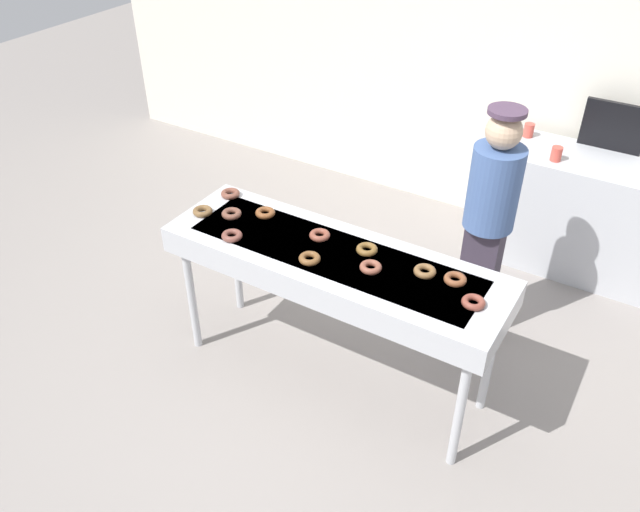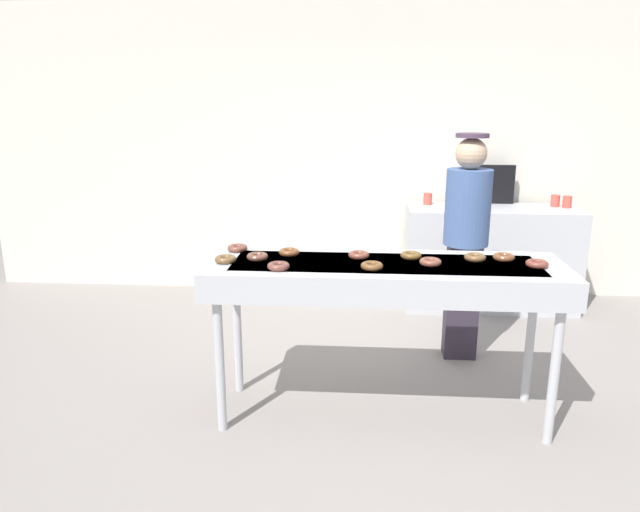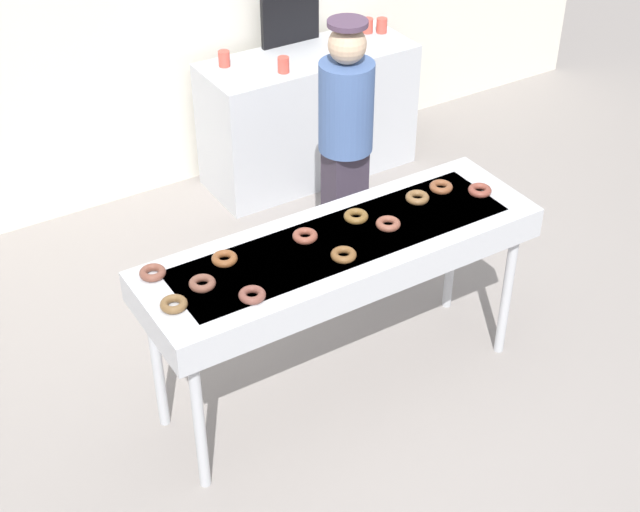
{
  "view_description": "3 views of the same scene",
  "coord_description": "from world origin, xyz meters",
  "px_view_note": "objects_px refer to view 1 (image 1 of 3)",
  "views": [
    {
      "loc": [
        1.55,
        -2.7,
        3.2
      ],
      "look_at": [
        -0.09,
        0.0,
        0.94
      ],
      "focal_mm": 36.55,
      "sensor_mm": 36.0,
      "label": 1
    },
    {
      "loc": [
        -0.14,
        -3.33,
        1.92
      ],
      "look_at": [
        -0.37,
        -0.14,
        1.06
      ],
      "focal_mm": 32.81,
      "sensor_mm": 36.0,
      "label": 2
    },
    {
      "loc": [
        -2.08,
        -3.16,
        3.62
      ],
      "look_at": [
        -0.21,
        -0.13,
        1.05
      ],
      "focal_mm": 51.81,
      "sensor_mm": 36.0,
      "label": 3
    }
  ],
  "objects_px": {
    "chocolate_donut_9": "(367,249)",
    "menu_display": "(614,126)",
    "chocolate_donut_8": "(230,194)",
    "chocolate_donut_1": "(473,302)",
    "chocolate_donut_7": "(203,211)",
    "fryer_conveyor": "(333,266)",
    "chocolate_donut_0": "(320,235)",
    "chocolate_donut_5": "(232,236)",
    "chocolate_donut_6": "(371,267)",
    "prep_counter": "(585,216)",
    "chocolate_donut_2": "(425,271)",
    "chocolate_donut_10": "(265,213)",
    "paper_cup_1": "(556,154)",
    "chocolate_donut_4": "(310,258)",
    "worker_baker": "(489,216)",
    "chocolate_donut_3": "(232,214)",
    "paper_cup_3": "(529,130)",
    "chocolate_donut_11": "(455,279)"
  },
  "relations": [
    {
      "from": "chocolate_donut_2",
      "to": "chocolate_donut_3",
      "type": "height_order",
      "value": "same"
    },
    {
      "from": "chocolate_donut_2",
      "to": "prep_counter",
      "type": "bearing_deg",
      "value": 75.06
    },
    {
      "from": "fryer_conveyor",
      "to": "chocolate_donut_0",
      "type": "relative_size",
      "value": 16.59
    },
    {
      "from": "chocolate_donut_6",
      "to": "chocolate_donut_11",
      "type": "bearing_deg",
      "value": 17.64
    },
    {
      "from": "chocolate_donut_4",
      "to": "paper_cup_1",
      "type": "bearing_deg",
      "value": 67.57
    },
    {
      "from": "chocolate_donut_7",
      "to": "worker_baker",
      "type": "relative_size",
      "value": 0.08
    },
    {
      "from": "fryer_conveyor",
      "to": "chocolate_donut_8",
      "type": "relative_size",
      "value": 16.59
    },
    {
      "from": "fryer_conveyor",
      "to": "paper_cup_3",
      "type": "relative_size",
      "value": 19.35
    },
    {
      "from": "fryer_conveyor",
      "to": "chocolate_donut_3",
      "type": "distance_m",
      "value": 0.77
    },
    {
      "from": "paper_cup_1",
      "to": "fryer_conveyor",
      "type": "bearing_deg",
      "value": -111.87
    },
    {
      "from": "chocolate_donut_11",
      "to": "menu_display",
      "type": "distance_m",
      "value": 2.27
    },
    {
      "from": "chocolate_donut_7",
      "to": "chocolate_donut_8",
      "type": "xyz_separation_m",
      "value": [
        0.01,
        0.27,
        0.0
      ]
    },
    {
      "from": "chocolate_donut_8",
      "to": "chocolate_donut_11",
      "type": "distance_m",
      "value": 1.64
    },
    {
      "from": "chocolate_donut_9",
      "to": "chocolate_donut_3",
      "type": "bearing_deg",
      "value": -173.97
    },
    {
      "from": "chocolate_donut_4",
      "to": "chocolate_donut_6",
      "type": "distance_m",
      "value": 0.36
    },
    {
      "from": "chocolate_donut_6",
      "to": "chocolate_donut_11",
      "type": "distance_m",
      "value": 0.47
    },
    {
      "from": "chocolate_donut_11",
      "to": "worker_baker",
      "type": "bearing_deg",
      "value": 95.98
    },
    {
      "from": "chocolate_donut_2",
      "to": "chocolate_donut_10",
      "type": "bearing_deg",
      "value": 177.8
    },
    {
      "from": "fryer_conveyor",
      "to": "chocolate_donut_2",
      "type": "distance_m",
      "value": 0.56
    },
    {
      "from": "chocolate_donut_1",
      "to": "chocolate_donut_2",
      "type": "bearing_deg",
      "value": 160.34
    },
    {
      "from": "chocolate_donut_4",
      "to": "chocolate_donut_5",
      "type": "relative_size",
      "value": 1.0
    },
    {
      "from": "fryer_conveyor",
      "to": "chocolate_donut_5",
      "type": "distance_m",
      "value": 0.64
    },
    {
      "from": "worker_baker",
      "to": "menu_display",
      "type": "relative_size",
      "value": 3.68
    },
    {
      "from": "chocolate_donut_1",
      "to": "chocolate_donut_9",
      "type": "xyz_separation_m",
      "value": [
        -0.71,
        0.14,
        0.0
      ]
    },
    {
      "from": "chocolate_donut_8",
      "to": "menu_display",
      "type": "distance_m",
      "value": 2.93
    },
    {
      "from": "chocolate_donut_4",
      "to": "worker_baker",
      "type": "height_order",
      "value": "worker_baker"
    },
    {
      "from": "paper_cup_3",
      "to": "chocolate_donut_5",
      "type": "bearing_deg",
      "value": -114.13
    },
    {
      "from": "fryer_conveyor",
      "to": "chocolate_donut_4",
      "type": "relative_size",
      "value": 16.59
    },
    {
      "from": "chocolate_donut_8",
      "to": "paper_cup_1",
      "type": "distance_m",
      "value": 2.42
    },
    {
      "from": "chocolate_donut_10",
      "to": "paper_cup_1",
      "type": "distance_m",
      "value": 2.26
    },
    {
      "from": "chocolate_donut_6",
      "to": "prep_counter",
      "type": "xyz_separation_m",
      "value": [
        0.81,
        2.13,
        -0.53
      ]
    },
    {
      "from": "chocolate_donut_3",
      "to": "paper_cup_3",
      "type": "height_order",
      "value": "paper_cup_3"
    },
    {
      "from": "chocolate_donut_9",
      "to": "menu_display",
      "type": "relative_size",
      "value": 0.28
    },
    {
      "from": "worker_baker",
      "to": "chocolate_donut_1",
      "type": "bearing_deg",
      "value": 117.85
    },
    {
      "from": "chocolate_donut_7",
      "to": "chocolate_donut_10",
      "type": "xyz_separation_m",
      "value": [
        0.35,
        0.19,
        0.0
      ]
    },
    {
      "from": "chocolate_donut_7",
      "to": "paper_cup_1",
      "type": "relative_size",
      "value": 1.17
    },
    {
      "from": "chocolate_donut_10",
      "to": "chocolate_donut_9",
      "type": "bearing_deg",
      "value": -1.79
    },
    {
      "from": "chocolate_donut_0",
      "to": "menu_display",
      "type": "relative_size",
      "value": 0.28
    },
    {
      "from": "chocolate_donut_1",
      "to": "chocolate_donut_5",
      "type": "height_order",
      "value": "same"
    },
    {
      "from": "chocolate_donut_1",
      "to": "chocolate_donut_8",
      "type": "relative_size",
      "value": 1.0
    },
    {
      "from": "chocolate_donut_9",
      "to": "prep_counter",
      "type": "distance_m",
      "value": 2.25
    },
    {
      "from": "chocolate_donut_3",
      "to": "chocolate_donut_6",
      "type": "height_order",
      "value": "same"
    },
    {
      "from": "paper_cup_3",
      "to": "chocolate_donut_6",
      "type": "bearing_deg",
      "value": -95.53
    },
    {
      "from": "chocolate_donut_1",
      "to": "chocolate_donut_5",
      "type": "relative_size",
      "value": 1.0
    },
    {
      "from": "chocolate_donut_4",
      "to": "paper_cup_3",
      "type": "distance_m",
      "value": 2.44
    },
    {
      "from": "chocolate_donut_5",
      "to": "chocolate_donut_11",
      "type": "bearing_deg",
      "value": 12.62
    },
    {
      "from": "worker_baker",
      "to": "chocolate_donut_2",
      "type": "bearing_deg",
      "value": 97.57
    },
    {
      "from": "chocolate_donut_7",
      "to": "paper_cup_3",
      "type": "bearing_deg",
      "value": 58.3
    },
    {
      "from": "paper_cup_1",
      "to": "menu_display",
      "type": "distance_m",
      "value": 0.52
    },
    {
      "from": "chocolate_donut_6",
      "to": "chocolate_donut_7",
      "type": "relative_size",
      "value": 1.0
    }
  ]
}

